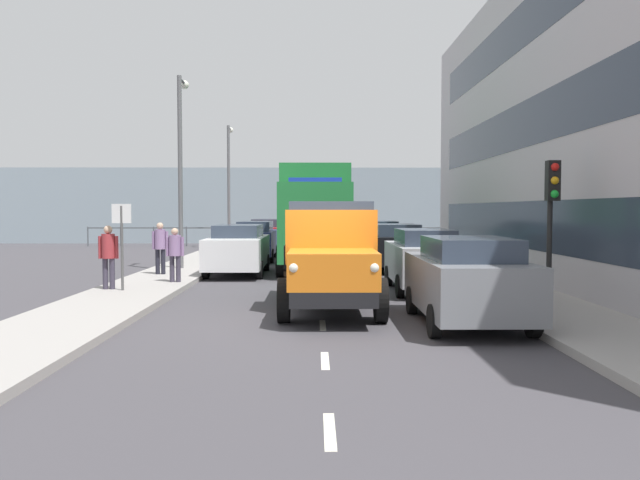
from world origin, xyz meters
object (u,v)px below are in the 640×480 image
Objects in this scene: truck_vintage_orange at (331,259)px; traffic_light_near at (552,200)px; car_navy_oppositeside_1 at (255,240)px; pedestrian_near_railing at (175,251)px; car_grey_kerbside_near at (467,279)px; pedestrian_strolling at (160,244)px; car_silver_kerbside_1 at (423,259)px; lamp_post_far at (229,175)px; car_black_kerbside_2 at (396,246)px; pedestrian_couple_a at (108,252)px; lorry_cargo_green at (315,214)px; car_teal_kerbside_3 at (379,239)px; car_white_oppositeside_0 at (238,249)px; lamp_post_promenade at (181,155)px; car_red_oppositeside_2 at (266,234)px; street_sign at (122,232)px.

traffic_light_near is (-4.98, -0.35, 1.29)m from truck_vintage_orange.
car_navy_oppositeside_1 reaches higher than pedestrian_near_railing.
car_grey_kerbside_near is 2.45× the size of pedestrian_strolling.
car_silver_kerbside_1 is 20.14m from lamp_post_far.
traffic_light_near is (-2.36, 8.98, 1.58)m from car_black_kerbside_2.
pedestrian_couple_a reaches higher than pedestrian_strolling.
car_navy_oppositeside_1 is 0.68× the size of lamp_post_far.
car_navy_oppositeside_1 is (5.63, -10.77, 0.00)m from car_silver_kerbside_1.
lorry_cargo_green is 2.05× the size of car_teal_kerbside_3.
car_black_kerbside_2 is 8.55m from pedestrian_near_railing.
traffic_light_near is (-10.78, 2.49, 1.33)m from pedestrian_couple_a.
car_white_oppositeside_0 is at bearing 35.46° from lorry_cargo_green.
lamp_post_promenade is (5.15, -8.95, 3.03)m from truck_vintage_orange.
truck_vintage_orange is 20.84m from car_red_oppositeside_2.
car_red_oppositeside_2 is at bearing 153.26° from lamp_post_far.
car_silver_kerbside_1 is 8.63m from pedestrian_strolling.
lorry_cargo_green is at bearing -10.88° from car_black_kerbside_2.
pedestrian_near_railing is at bearing -8.38° from car_silver_kerbside_1.
car_teal_kerbside_3 is 1.25× the size of traffic_light_near.
lorry_cargo_green reaches higher than car_silver_kerbside_1.
truck_vintage_orange reaches higher than car_navy_oppositeside_1.
truck_vintage_orange is 22.51m from lamp_post_far.
street_sign is at bearing -25.89° from truck_vintage_orange.
street_sign reaches higher than pedestrian_near_railing.
truck_vintage_orange reaches higher than car_silver_kerbside_1.
lorry_cargo_green is 11.11m from car_red_oppositeside_2.
pedestrian_couple_a is at bearing 37.63° from car_black_kerbside_2.
car_grey_kerbside_near is at bearing 134.10° from pedestrian_strolling.
pedestrian_near_railing is (7.03, -6.04, 0.17)m from car_grey_kerbside_near.
car_grey_kerbside_near is at bearing 152.30° from pedestrian_couple_a.
car_teal_kerbside_3 is 0.59× the size of lamp_post_far.
car_grey_kerbside_near is 1.29× the size of traffic_light_near.
pedestrian_strolling is at bearing -31.39° from traffic_light_near.
car_teal_kerbside_3 is 0.87× the size of car_navy_oppositeside_1.
car_silver_kerbside_1 is at bearing -127.40° from truck_vintage_orange.
truck_vintage_orange reaches higher than car_teal_kerbside_3.
car_white_oppositeside_0 is (5.63, 1.33, 0.00)m from car_black_kerbside_2.
car_silver_kerbside_1 is at bearing -90.00° from car_grey_kerbside_near.
lorry_cargo_green reaches higher than car_teal_kerbside_3.
car_grey_kerbside_near is 1.83× the size of street_sign.
street_sign is (0.19, 19.10, -2.48)m from lamp_post_far.
pedestrian_near_railing is (1.40, 9.74, 0.17)m from car_navy_oppositeside_1.
car_red_oppositeside_2 is 4.07m from lamp_post_far.
car_navy_oppositeside_1 is at bearing 9.30° from car_teal_kerbside_3.
pedestrian_couple_a is at bearing 55.56° from car_teal_kerbside_3.
traffic_light_near is 0.47× the size of lamp_post_promenade.
car_teal_kerbside_3 is 9.08m from car_white_oppositeside_0.
car_white_oppositeside_0 is 1.07× the size of car_red_oppositeside_2.
traffic_light_near is (-9.39, 4.11, 1.41)m from pedestrian_near_railing.
car_white_oppositeside_0 is 12.62m from car_red_oppositeside_2.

